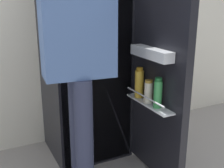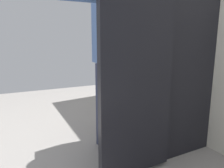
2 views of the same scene
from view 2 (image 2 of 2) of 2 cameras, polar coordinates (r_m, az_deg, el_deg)
name	(u,v)px [view 2 (image 2 of 2)]	position (r m, az deg, el deg)	size (l,w,h in m)	color
ground_plane	(120,152)	(2.05, 2.46, -18.86)	(6.46, 6.46, 0.00)	gray
kitchen_wall	(194,25)	(2.36, 22.59, 15.38)	(4.40, 0.10, 2.47)	silver
refrigerator	(165,66)	(2.05, 15.02, 5.08)	(0.68, 1.21, 1.65)	black
person	(109,45)	(1.98, -0.88, 11.11)	(0.56, 0.79, 1.70)	#2D334C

